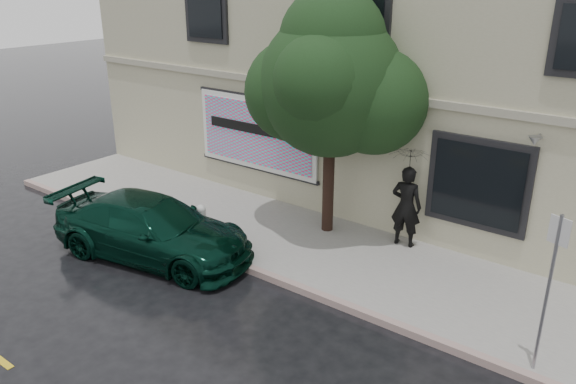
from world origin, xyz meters
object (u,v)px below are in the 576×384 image
Objects in this scene: pedestrian at (406,206)px; street_tree at (331,85)px; fire_hydrant at (202,222)px; car at (152,228)px.

street_tree is (-1.95, -0.40, 2.72)m from pedestrian.
car is at bearing -84.99° from fire_hydrant.
pedestrian is at bearing 57.15° from fire_hydrant.
fire_hydrant is at bearing -30.49° from car.
car is 1.27m from fire_hydrant.
car is at bearing -127.17° from street_tree.
street_tree reaches higher than car.
pedestrian is 3.37m from street_tree.
fire_hydrant is (-2.22, -2.29, -3.29)m from street_tree.
pedestrian is at bearing -60.93° from car.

